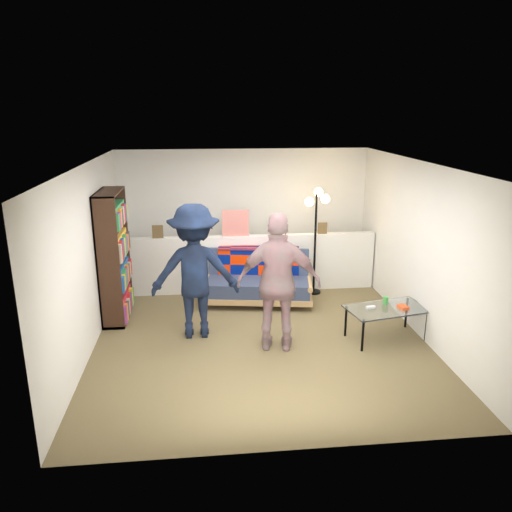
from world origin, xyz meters
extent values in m
plane|color=brown|center=(0.00, 0.00, 0.00)|extent=(5.00, 5.00, 0.00)
cube|color=silver|center=(0.00, 2.50, 1.20)|extent=(4.50, 0.10, 2.40)
cube|color=silver|center=(-2.25, 0.00, 1.20)|extent=(0.10, 5.00, 2.40)
cube|color=silver|center=(2.25, 0.00, 1.20)|extent=(0.10, 5.00, 2.40)
cube|color=white|center=(0.00, 0.00, 2.40)|extent=(4.50, 5.00, 0.10)
cube|color=silver|center=(0.00, 1.80, 0.50)|extent=(4.45, 0.15, 1.00)
cube|color=brown|center=(-1.50, 1.78, 1.11)|extent=(0.18, 0.02, 0.22)
cube|color=brown|center=(-0.90, 1.78, 1.14)|extent=(0.22, 0.02, 0.28)
cube|color=beige|center=(-0.20, 1.78, 1.23)|extent=(0.45, 0.02, 0.45)
cube|color=brown|center=(0.50, 1.78, 1.13)|extent=(0.20, 0.02, 0.26)
cube|color=brown|center=(1.30, 1.78, 1.10)|extent=(0.16, 0.02, 0.20)
cube|color=tan|center=(0.12, 1.22, 0.14)|extent=(1.87, 1.06, 0.09)
cube|color=#2F3B55|center=(0.11, 1.18, 0.30)|extent=(1.76, 0.90, 0.22)
cube|color=#2F3B55|center=(0.16, 1.52, 0.58)|extent=(1.69, 0.48, 0.53)
cylinder|color=tan|center=(-0.71, 1.35, 0.37)|extent=(0.21, 0.79, 0.08)
cylinder|color=tan|center=(0.94, 1.09, 0.37)|extent=(0.21, 0.79, 0.08)
cube|color=navy|center=(0.15, 1.45, 0.58)|extent=(1.35, 0.30, 0.48)
cube|color=navy|center=(0.17, 1.57, 0.84)|extent=(1.37, 0.44, 0.03)
sphere|color=orange|center=(0.52, 1.11, 0.55)|extent=(0.28, 0.28, 0.28)
cube|color=black|center=(-2.23, 0.87, 0.97)|extent=(0.02, 0.97, 1.95)
cube|color=black|center=(-2.08, 0.40, 0.97)|extent=(0.32, 0.02, 1.95)
cube|color=black|center=(-2.08, 1.35, 0.97)|extent=(0.32, 0.02, 1.95)
cube|color=black|center=(-2.08, 0.87, 1.93)|extent=(0.32, 0.97, 0.02)
cube|color=black|center=(-2.08, 0.87, 0.02)|extent=(0.32, 0.97, 0.04)
cube|color=black|center=(-2.08, 0.87, 0.52)|extent=(0.32, 0.93, 0.02)
cube|color=black|center=(-2.08, 0.87, 0.97)|extent=(0.32, 0.93, 0.02)
cube|color=black|center=(-2.08, 0.87, 1.43)|extent=(0.32, 0.93, 0.02)
cube|color=red|center=(-2.06, 0.87, 0.22)|extent=(0.24, 0.91, 0.32)
cube|color=#245C9F|center=(-2.06, 0.87, 0.69)|extent=(0.24, 0.91, 0.30)
cube|color=gold|center=(-2.06, 0.87, 1.15)|extent=(0.24, 0.91, 0.32)
cube|color=#389B58|center=(-2.06, 0.87, 1.60)|extent=(0.24, 0.91, 0.30)
cylinder|color=black|center=(1.30, -0.63, 0.22)|extent=(0.04, 0.04, 0.44)
cylinder|color=black|center=(2.26, -0.43, 0.22)|extent=(0.04, 0.04, 0.44)
cylinder|color=black|center=(1.21, -0.16, 0.22)|extent=(0.04, 0.04, 0.44)
cylinder|color=black|center=(2.17, 0.04, 0.22)|extent=(0.04, 0.04, 0.44)
cube|color=silver|center=(1.73, -0.30, 0.45)|extent=(1.19, 0.80, 0.02)
cube|color=silver|center=(1.51, -0.29, 0.47)|extent=(0.14, 0.08, 0.03)
cube|color=#EB5629|center=(1.94, -0.34, 0.48)|extent=(0.14, 0.17, 0.04)
cylinder|color=green|center=(1.76, -0.16, 0.51)|extent=(0.09, 0.09, 0.11)
cylinder|color=black|center=(1.13, 1.57, 0.02)|extent=(0.31, 0.31, 0.03)
cylinder|color=black|center=(1.13, 1.57, 0.87)|extent=(0.05, 0.05, 1.74)
sphere|color=#FFC672|center=(1.03, 1.66, 1.59)|extent=(0.14, 0.14, 0.14)
sphere|color=#FFC672|center=(1.26, 1.50, 1.66)|extent=(0.14, 0.14, 0.14)
sphere|color=#FFC672|center=(1.19, 1.69, 1.74)|extent=(0.14, 0.14, 0.14)
imported|color=black|center=(-0.87, 0.12, 0.94)|extent=(1.22, 0.70, 1.88)
imported|color=#BF7B85|center=(0.21, -0.42, 0.92)|extent=(1.15, 0.65, 1.85)
camera|label=1|loc=(-0.73, -6.42, 3.10)|focal=35.00mm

